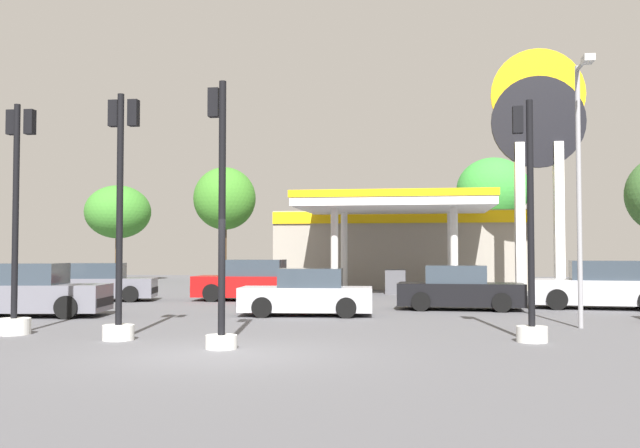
# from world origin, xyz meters

# --- Properties ---
(ground_plane) EXTENTS (90.00, 90.00, 0.00)m
(ground_plane) POSITION_xyz_m (0.00, 0.00, 0.00)
(ground_plane) COLOR #56565B
(ground_plane) RESTS_ON ground
(gas_station) EXTENTS (12.77, 13.94, 4.42)m
(gas_station) POSITION_xyz_m (2.40, 26.08, 2.20)
(gas_station) COLOR gray
(gas_station) RESTS_ON ground
(station_pole_sign) EXTENTS (4.06, 0.56, 10.85)m
(station_pole_sign) POSITION_xyz_m (8.68, 19.86, 6.82)
(station_pole_sign) COLOR white
(station_pole_sign) RESTS_ON ground
(car_0) EXTENTS (4.63, 2.43, 1.59)m
(car_0) POSITION_xyz_m (9.43, 12.24, 0.72)
(car_0) COLOR black
(car_0) RESTS_ON ground
(car_1) EXTENTS (4.53, 2.45, 1.54)m
(car_1) POSITION_xyz_m (-7.66, 6.85, 0.70)
(car_1) COLOR black
(car_1) RESTS_ON ground
(car_2) EXTENTS (4.48, 2.13, 1.58)m
(car_2) POSITION_xyz_m (-2.89, 14.61, 0.72)
(car_2) COLOR black
(car_2) RESTS_ON ground
(car_3) EXTENTS (4.09, 1.98, 1.44)m
(car_3) POSITION_xyz_m (4.82, 11.13, 0.65)
(car_3) COLOR black
(car_3) RESTS_ON ground
(car_5) EXTENTS (3.99, 2.01, 1.39)m
(car_5) POSITION_xyz_m (0.26, 8.28, 0.63)
(car_5) COLOR black
(car_5) RESTS_ON ground
(car_6) EXTENTS (4.33, 2.54, 1.45)m
(car_6) POSITION_xyz_m (-8.62, 13.53, 0.66)
(car_6) COLOR black
(car_6) RESTS_ON ground
(traffic_signal_0) EXTENTS (0.64, 0.67, 5.04)m
(traffic_signal_0) POSITION_xyz_m (5.86, 2.71, 1.66)
(traffic_signal_0) COLOR silver
(traffic_signal_0) RESTS_ON ground
(traffic_signal_1) EXTENTS (0.74, 0.74, 5.24)m
(traffic_signal_1) POSITION_xyz_m (-5.51, 2.48, 1.75)
(traffic_signal_1) COLOR silver
(traffic_signal_1) RESTS_ON ground
(traffic_signal_2) EXTENTS (0.66, 0.69, 5.25)m
(traffic_signal_2) POSITION_xyz_m (-2.72, 1.83, 2.04)
(traffic_signal_2) COLOR silver
(traffic_signal_2) RESTS_ON ground
(traffic_signal_3) EXTENTS (0.63, 0.66, 5.19)m
(traffic_signal_3) POSITION_xyz_m (-0.22, 0.79, 1.92)
(traffic_signal_3) COLOR silver
(traffic_signal_3) RESTS_ON ground
(tree_0) EXTENTS (4.27, 4.27, 6.27)m
(tree_0) POSITION_xyz_m (-16.18, 32.14, 4.52)
(tree_0) COLOR brown
(tree_0) RESTS_ON ground
(tree_1) EXTENTS (3.93, 3.93, 7.28)m
(tree_1) POSITION_xyz_m (-8.85, 31.68, 5.28)
(tree_1) COLOR brown
(tree_1) RESTS_ON ground
(tree_2) EXTENTS (2.95, 2.95, 5.25)m
(tree_2) POSITION_xyz_m (-0.91, 30.37, 3.85)
(tree_2) COLOR brown
(tree_2) RESTS_ON ground
(tree_3) EXTENTS (4.30, 4.30, 7.52)m
(tree_3) POSITION_xyz_m (7.75, 31.21, 5.58)
(tree_3) COLOR brown
(tree_3) RESTS_ON ground
(corner_streetlamp) EXTENTS (0.24, 1.48, 6.49)m
(corner_streetlamp) POSITION_xyz_m (7.48, 5.50, 3.93)
(corner_streetlamp) COLOR gray
(corner_streetlamp) RESTS_ON ground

